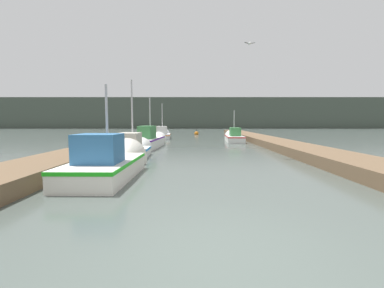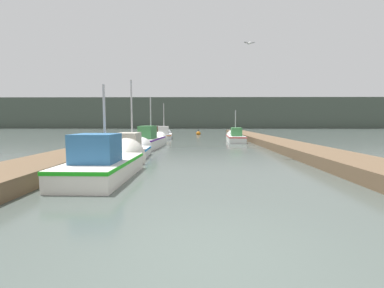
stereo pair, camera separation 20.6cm
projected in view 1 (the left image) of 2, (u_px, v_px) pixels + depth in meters
The scene contains 15 objects.
ground_plane at pixel (223, 258), 3.47m from camera, with size 200.00×200.00×0.00m.
dock_left at pixel (123, 142), 19.38m from camera, with size 2.25×40.00×0.48m.
dock_right at pixel (272, 142), 19.38m from camera, with size 2.25×40.00×0.48m.
distant_shore_ridge at pixel (194, 114), 69.67m from camera, with size 120.00×16.00×7.53m.
fishing_boat_0 at pixel (111, 163), 8.72m from camera, with size 1.83×4.66×3.54m.
fishing_boat_1 at pixel (134, 150), 13.07m from camera, with size 1.55×4.55×4.29m.
fishing_boat_2 at pixel (151, 140), 18.14m from camera, with size 1.65×5.85×3.73m.
fishing_boat_3 at pixel (234, 137), 23.38m from camera, with size 1.70×5.40×3.17m.
fishing_boat_4 at pixel (163, 135), 27.55m from camera, with size 1.91×4.74×4.24m.
mooring_piling_0 at pixel (155, 131), 29.51m from camera, with size 0.36×0.36×1.26m.
mooring_piling_1 at pixel (89, 156), 9.87m from camera, with size 0.28×0.28×1.01m.
mooring_piling_2 at pixel (233, 132), 31.30m from camera, with size 0.31×0.31×1.04m.
mooring_piling_3 at pixel (159, 131), 31.59m from camera, with size 0.23×0.23×1.24m.
channel_buoy at pixel (196, 133), 34.34m from camera, with size 0.59×0.59×1.09m.
seagull_lead at pixel (250, 43), 12.83m from camera, with size 0.56×0.30×0.12m.
Camera 1 is at (-0.42, -3.32, 1.85)m, focal length 24.00 mm.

